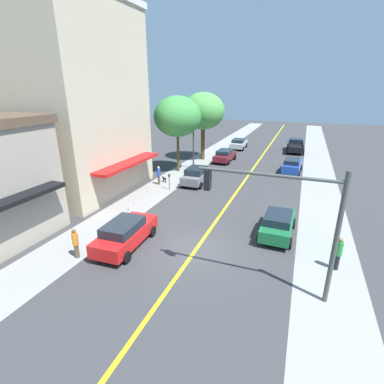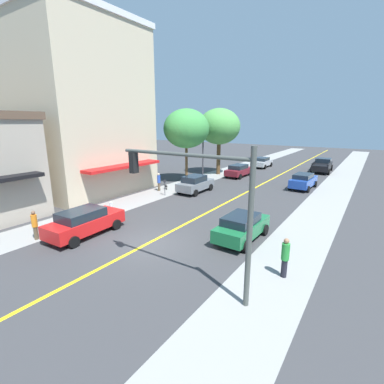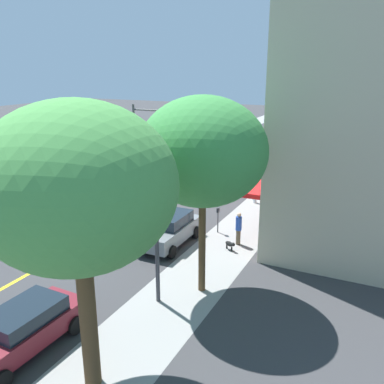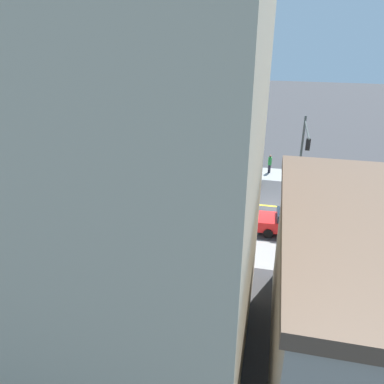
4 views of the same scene
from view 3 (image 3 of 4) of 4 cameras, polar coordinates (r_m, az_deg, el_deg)
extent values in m
plane|color=#38383A|center=(32.71, -0.02, 1.26)|extent=(140.00, 140.00, 0.00)
cube|color=gray|center=(30.48, 11.65, -0.27)|extent=(3.19, 126.00, 0.01)
cube|color=gray|center=(36.13, -9.85, 2.52)|extent=(3.19, 126.00, 0.01)
cube|color=yellow|center=(32.71, -0.02, 1.26)|extent=(0.20, 126.00, 0.00)
cube|color=black|center=(33.00, 16.34, 6.41)|extent=(1.02, 5.55, 0.24)
cube|color=red|center=(23.73, 11.37, 1.87)|extent=(1.35, 7.74, 0.24)
cylinder|color=brown|center=(12.38, -14.13, -17.10)|extent=(0.49, 0.49, 4.02)
ellipsoid|color=#4C9947|center=(10.72, -15.63, 0.73)|extent=(5.16, 5.16, 4.38)
cylinder|color=brown|center=(16.61, 1.39, -7.41)|extent=(0.29, 0.29, 3.97)
ellipsoid|color=#3D8E42|center=(15.43, 1.49, 5.63)|extent=(4.89, 4.89, 4.16)
cylinder|color=silver|center=(28.19, 8.71, -0.85)|extent=(0.24, 0.24, 0.64)
sphere|color=silver|center=(28.07, 8.75, -0.09)|extent=(0.22, 0.22, 0.22)
cylinder|color=silver|center=(28.13, 9.05, -0.83)|extent=(0.10, 0.10, 0.10)
cylinder|color=silver|center=(28.23, 8.39, -0.74)|extent=(0.10, 0.10, 0.10)
cylinder|color=#4C4C51|center=(22.88, 3.60, -4.21)|extent=(0.07, 0.07, 1.19)
cube|color=#2D2D33|center=(22.63, 3.63, -2.51)|extent=(0.12, 0.18, 0.26)
cylinder|color=#474C47|center=(36.97, -7.96, 7.50)|extent=(0.20, 0.20, 5.77)
cylinder|color=#474C47|center=(35.15, -4.13, 11.13)|extent=(5.76, 0.14, 0.14)
cube|color=black|center=(34.04, -0.43, 10.14)|extent=(0.26, 0.32, 0.90)
sphere|color=red|center=(34.01, -0.44, 10.64)|extent=(0.20, 0.20, 0.20)
sphere|color=yellow|center=(34.04, -0.43, 10.14)|extent=(0.20, 0.20, 0.20)
sphere|color=green|center=(34.08, -0.43, 9.64)|extent=(0.20, 0.20, 0.20)
cylinder|color=#38383D|center=(15.38, -4.96, -4.26)|extent=(0.16, 0.16, 6.58)
ellipsoid|color=silver|center=(14.50, -5.31, 8.52)|extent=(0.70, 0.36, 0.24)
cube|color=red|center=(32.11, 7.08, 2.12)|extent=(2.01, 4.65, 0.76)
cube|color=#19232D|center=(32.16, 7.24, 3.30)|extent=(1.70, 2.54, 0.51)
cylinder|color=black|center=(30.57, 7.88, 0.59)|extent=(0.25, 0.65, 0.64)
cylinder|color=black|center=(31.07, 4.66, 0.97)|extent=(0.25, 0.65, 0.64)
cylinder|color=black|center=(33.39, 9.29, 1.93)|extent=(0.25, 0.65, 0.64)
cylinder|color=black|center=(33.85, 6.32, 2.25)|extent=(0.25, 0.65, 0.64)
cube|color=maroon|center=(14.99, -22.58, -17.59)|extent=(1.88, 4.54, 0.67)
cube|color=#19232D|center=(14.79, -22.16, -15.34)|extent=(1.61, 2.47, 0.49)
cylinder|color=black|center=(13.91, -24.87, -22.63)|extent=(0.24, 0.65, 0.64)
cylinder|color=black|center=(15.42, -15.87, -17.31)|extent=(0.24, 0.65, 0.64)
cylinder|color=black|center=(16.52, -20.47, -15.27)|extent=(0.24, 0.65, 0.64)
cube|color=#196638|center=(31.73, -9.33, 1.80)|extent=(1.80, 4.17, 0.71)
cube|color=#19232D|center=(31.75, -9.16, 2.91)|extent=(1.55, 2.26, 0.46)
cylinder|color=black|center=(30.28, -9.51, 0.36)|extent=(0.23, 0.64, 0.64)
cylinder|color=black|center=(31.30, -12.03, 0.76)|extent=(0.23, 0.64, 0.64)
cylinder|color=black|center=(32.42, -6.66, 1.59)|extent=(0.23, 0.64, 0.64)
cylinder|color=black|center=(33.38, -9.11, 1.93)|extent=(0.23, 0.64, 0.64)
cube|color=slate|center=(21.35, -3.16, -5.53)|extent=(1.76, 4.14, 0.73)
cube|color=#19232D|center=(21.28, -2.92, -3.74)|extent=(1.54, 2.24, 0.55)
cylinder|color=black|center=(20.02, -2.82, -8.26)|extent=(0.22, 0.64, 0.64)
cylinder|color=black|center=(20.84, -7.09, -7.32)|extent=(0.22, 0.64, 0.64)
cylinder|color=black|center=(22.24, 0.53, -5.57)|extent=(0.22, 0.64, 0.64)
cylinder|color=black|center=(22.99, -3.43, -4.84)|extent=(0.22, 0.64, 0.64)
cylinder|color=black|center=(35.67, -10.99, 2.94)|extent=(0.25, 0.25, 0.81)
cylinder|color=#288C38|center=(35.49, -11.06, 4.16)|extent=(0.33, 0.33, 0.74)
sphere|color=#936B4C|center=(35.39, -11.10, 4.92)|extent=(0.23, 0.23, 0.23)
cylinder|color=brown|center=(33.56, 11.06, 2.02)|extent=(0.23, 0.23, 0.77)
cylinder|color=orange|center=(33.38, 11.14, 3.25)|extent=(0.31, 0.31, 0.70)
sphere|color=brown|center=(33.27, 11.18, 4.02)|extent=(0.22, 0.22, 0.22)
cylinder|color=brown|center=(21.55, 6.41, -6.22)|extent=(0.23, 0.23, 0.79)
cylinder|color=#284CB2|center=(21.27, 6.48, -4.34)|extent=(0.31, 0.31, 0.73)
sphere|color=beige|center=(21.10, 6.52, -3.14)|extent=(0.22, 0.22, 0.22)
ellipsoid|color=black|center=(20.90, 5.18, -7.14)|extent=(0.58, 0.46, 0.24)
sphere|color=black|center=(20.67, 5.72, -7.23)|extent=(0.19, 0.19, 0.19)
cylinder|color=black|center=(20.87, 5.50, -7.87)|extent=(0.08, 0.08, 0.21)
cylinder|color=black|center=(21.12, 4.84, -7.53)|extent=(0.08, 0.08, 0.21)
camera|label=1|loc=(45.64, 1.82, 16.59)|focal=26.91mm
camera|label=2|loc=(45.40, -5.63, 13.89)|focal=25.92mm
camera|label=4|loc=(31.00, 54.36, 18.30)|focal=34.94mm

